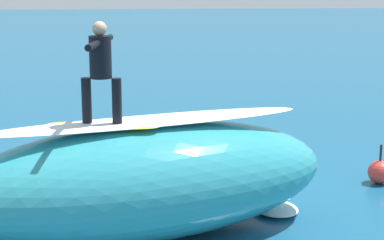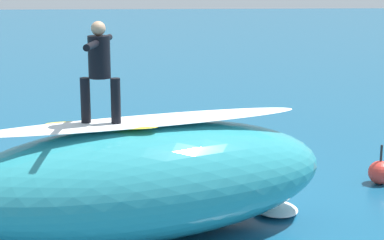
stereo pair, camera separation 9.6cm
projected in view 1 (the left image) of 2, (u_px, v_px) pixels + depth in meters
ground_plane at (162, 184)px, 14.14m from camera, size 120.00×120.00×0.00m
wave_crest at (146, 181)px, 11.19m from camera, size 6.98×4.41×1.97m
wave_foam_lip at (145, 121)px, 10.96m from camera, size 5.54×2.56×0.08m
surfboard_riding at (102, 126)px, 10.70m from camera, size 1.92×0.80×0.07m
surfer_riding at (101, 65)px, 10.48m from camera, size 0.64×1.54×1.63m
surfboard_paddling at (250, 151)px, 16.45m from camera, size 1.76×2.28×0.09m
surfer_paddling at (254, 146)px, 16.32m from camera, size 1.08×1.49×0.30m
buoy_marker at (380, 172)px, 14.11m from camera, size 0.50×0.50×0.85m
foam_patch_near at (275, 208)px, 12.51m from camera, size 1.14×1.23×0.14m
foam_patch_mid at (152, 187)px, 13.72m from camera, size 1.07×0.90×0.13m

